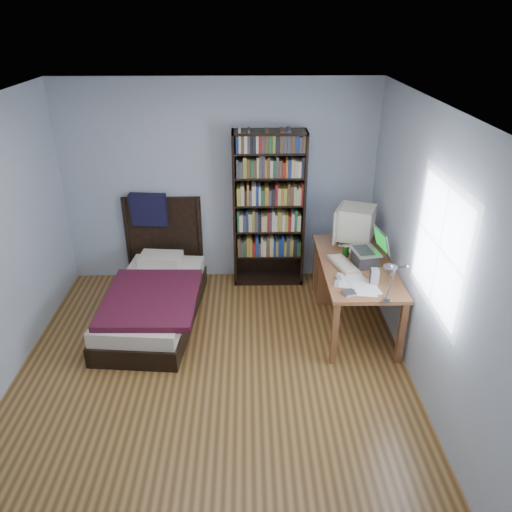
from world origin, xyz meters
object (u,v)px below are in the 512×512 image
(soda_can, at_px, (346,251))
(laptop, at_px, (367,255))
(desk_lamp, at_px, (390,275))
(crt_monitor, at_px, (354,223))
(keyboard, at_px, (344,265))
(bookshelf, at_px, (269,210))
(bed, at_px, (154,295))
(speaker, at_px, (375,276))
(desk, at_px, (347,271))

(soda_can, bearing_deg, laptop, -46.92)
(laptop, height_order, desk_lamp, desk_lamp)
(crt_monitor, bearing_deg, keyboard, -109.80)
(soda_can, bearing_deg, desk_lamp, -85.81)
(bookshelf, bearing_deg, laptop, -45.05)
(bed, bearing_deg, bookshelf, 30.91)
(speaker, bearing_deg, crt_monitor, 98.58)
(laptop, relative_size, bookshelf, 0.21)
(speaker, xyz_separation_m, bookshelf, (-0.98, 1.40, 0.16))
(laptop, distance_m, bookshelf, 1.41)
(laptop, distance_m, soda_can, 0.27)
(desk, distance_m, bookshelf, 1.19)
(desk, height_order, laptop, laptop)
(crt_monitor, height_order, laptop, crt_monitor)
(desk_lamp, distance_m, soda_can, 1.37)
(desk, height_order, keyboard, keyboard)
(laptop, height_order, bookshelf, bookshelf)
(bookshelf, height_order, bed, bookshelf)
(keyboard, relative_size, soda_can, 3.76)
(keyboard, relative_size, speaker, 2.91)
(crt_monitor, bearing_deg, desk_lamp, -91.33)
(laptop, distance_m, desk_lamp, 1.16)
(keyboard, bearing_deg, bookshelf, 109.61)
(desk_lamp, distance_m, bed, 2.75)
(desk_lamp, bearing_deg, crt_monitor, 88.67)
(desk_lamp, bearing_deg, bed, 149.65)
(laptop, height_order, speaker, laptop)
(speaker, height_order, bookshelf, bookshelf)
(desk, relative_size, laptop, 3.85)
(desk_lamp, relative_size, keyboard, 1.28)
(soda_can, xyz_separation_m, bed, (-2.13, 0.00, -0.53))
(desk_lamp, height_order, bookshelf, bookshelf)
(laptop, bearing_deg, soda_can, 133.08)
(desk, height_order, speaker, speaker)
(desk, bearing_deg, bookshelf, 148.49)
(desk, relative_size, bookshelf, 0.80)
(desk_lamp, height_order, keyboard, desk_lamp)
(crt_monitor, bearing_deg, desk, -124.39)
(laptop, distance_m, bed, 2.39)
(crt_monitor, xyz_separation_m, bookshelf, (-0.94, 0.49, -0.02))
(keyboard, relative_size, bookshelf, 0.24)
(laptop, relative_size, speaker, 2.53)
(soda_can, xyz_separation_m, bookshelf, (-0.81, 0.80, 0.18))
(desk_lamp, bearing_deg, soda_can, 94.19)
(laptop, xyz_separation_m, bookshelf, (-0.99, 0.99, 0.13))
(crt_monitor, xyz_separation_m, laptop, (0.05, -0.50, -0.15))
(desk_lamp, xyz_separation_m, bookshelf, (-0.90, 2.09, -0.24))
(desk_lamp, height_order, bed, desk_lamp)
(laptop, bearing_deg, desk_lamp, -94.59)
(crt_monitor, relative_size, bookshelf, 0.28)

